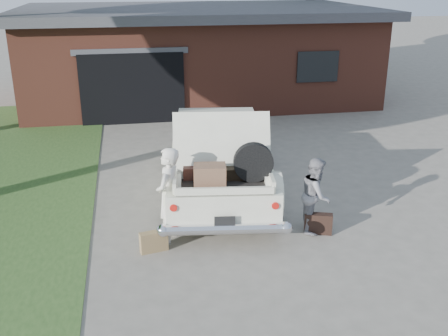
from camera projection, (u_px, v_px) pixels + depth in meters
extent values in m
plane|color=gray|center=(230.00, 236.00, 9.54)|extent=(90.00, 90.00, 0.00)
cube|color=brown|center=(197.00, 57.00, 19.76)|extent=(12.00, 7.00, 3.00)
cube|color=#4C4C51|center=(196.00, 11.00, 19.18)|extent=(12.80, 7.80, 0.30)
cube|color=black|center=(133.00, 88.00, 16.29)|extent=(3.20, 0.30, 2.20)
cube|color=#4C4C51|center=(130.00, 51.00, 15.82)|extent=(3.50, 0.12, 0.18)
cube|color=black|center=(318.00, 67.00, 17.09)|extent=(1.40, 0.08, 1.00)
cylinder|color=#38281E|center=(309.00, 11.00, 26.19)|extent=(0.44, 0.44, 5.35)
cube|color=white|center=(218.00, 162.00, 11.29)|extent=(2.67, 5.44, 0.68)
cube|color=beige|center=(218.00, 132.00, 11.37)|extent=(1.99, 2.30, 0.54)
cube|color=black|center=(216.00, 120.00, 12.30)|extent=(1.62, 0.30, 0.46)
cube|color=black|center=(220.00, 147.00, 10.45)|extent=(1.62, 0.30, 0.46)
cylinder|color=black|center=(173.00, 212.00, 9.69)|extent=(0.32, 0.71, 0.69)
cylinder|color=black|center=(271.00, 210.00, 9.78)|extent=(0.32, 0.71, 0.69)
cylinder|color=black|center=(179.00, 150.00, 13.01)|extent=(0.32, 0.71, 0.69)
cylinder|color=black|center=(252.00, 149.00, 13.10)|extent=(0.32, 0.71, 0.69)
cylinder|color=silver|center=(225.00, 229.00, 8.88)|extent=(2.15, 0.47, 0.19)
cylinder|color=#A5140F|center=(174.00, 207.00, 8.77)|extent=(0.14, 0.12, 0.13)
cylinder|color=#A5140F|center=(275.00, 205.00, 8.85)|extent=(0.14, 0.12, 0.13)
cube|color=black|center=(225.00, 221.00, 8.81)|extent=(0.35, 0.07, 0.18)
cube|color=black|center=(223.00, 182.00, 9.31)|extent=(1.76, 1.36, 0.04)
cube|color=white|center=(175.00, 177.00, 9.23)|extent=(0.22, 1.15, 0.19)
cube|color=white|center=(270.00, 175.00, 9.31)|extent=(0.22, 1.15, 0.19)
cube|color=white|center=(224.00, 191.00, 8.75)|extent=(1.66, 0.29, 0.13)
cube|color=white|center=(222.00, 145.00, 9.42)|extent=(1.81, 0.74, 1.12)
cube|color=#4B2920|center=(203.00, 170.00, 9.46)|extent=(0.75, 0.54, 0.22)
cube|color=brown|center=(210.00, 175.00, 9.00)|extent=(0.60, 0.43, 0.38)
cube|color=black|center=(234.00, 171.00, 9.44)|extent=(0.73, 0.53, 0.21)
cylinder|color=black|center=(253.00, 162.00, 9.15)|extent=(0.72, 0.26, 0.70)
imported|color=white|center=(168.00, 195.00, 9.10)|extent=(0.63, 0.75, 1.73)
imported|color=gray|center=(316.00, 195.00, 9.53)|extent=(0.76, 0.84, 1.41)
cube|color=#93764B|center=(154.00, 242.00, 8.96)|extent=(0.50, 0.25, 0.37)
cube|color=black|center=(318.00, 224.00, 9.57)|extent=(0.53, 0.31, 0.39)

